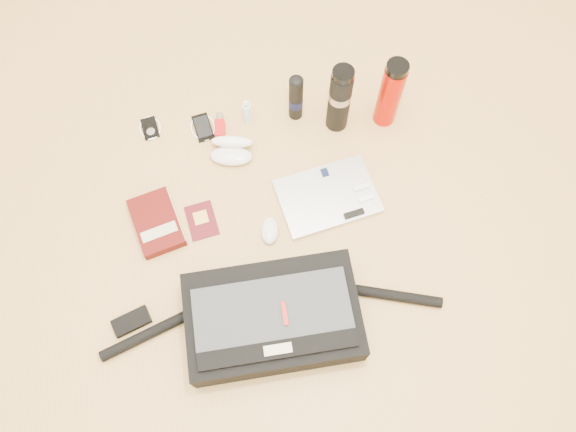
{
  "coord_description": "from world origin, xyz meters",
  "views": [
    {
      "loc": [
        -0.05,
        -0.65,
        1.68
      ],
      "look_at": [
        0.03,
        0.03,
        0.06
      ],
      "focal_mm": 35.0,
      "sensor_mm": 36.0,
      "label": 1
    }
  ],
  "objects_px": {
    "messenger_bag": "(272,318)",
    "thermos_black": "(340,99)",
    "thermos_red": "(390,94)",
    "laptop": "(328,197)",
    "book": "(157,223)"
  },
  "relations": [
    {
      "from": "messenger_bag",
      "to": "thermos_black",
      "type": "distance_m",
      "value": 0.74
    },
    {
      "from": "messenger_bag",
      "to": "book",
      "type": "relative_size",
      "value": 4.37
    },
    {
      "from": "laptop",
      "to": "thermos_red",
      "type": "relative_size",
      "value": 1.21
    },
    {
      "from": "messenger_bag",
      "to": "thermos_black",
      "type": "bearing_deg",
      "value": 63.94
    },
    {
      "from": "book",
      "to": "thermos_black",
      "type": "distance_m",
      "value": 0.71
    },
    {
      "from": "messenger_bag",
      "to": "laptop",
      "type": "height_order",
      "value": "messenger_bag"
    },
    {
      "from": "thermos_black",
      "to": "thermos_red",
      "type": "bearing_deg",
      "value": 0.6
    },
    {
      "from": "laptop",
      "to": "thermos_black",
      "type": "distance_m",
      "value": 0.32
    },
    {
      "from": "book",
      "to": "thermos_red",
      "type": "bearing_deg",
      "value": 5.78
    },
    {
      "from": "messenger_bag",
      "to": "book",
      "type": "xyz_separation_m",
      "value": [
        -0.33,
        0.36,
        -0.05
      ]
    },
    {
      "from": "book",
      "to": "thermos_black",
      "type": "relative_size",
      "value": 0.82
    },
    {
      "from": "messenger_bag",
      "to": "thermos_black",
      "type": "xyz_separation_m",
      "value": [
        0.3,
        0.67,
        0.08
      ]
    },
    {
      "from": "book",
      "to": "thermos_black",
      "type": "xyz_separation_m",
      "value": [
        0.63,
        0.31,
        0.13
      ]
    },
    {
      "from": "messenger_bag",
      "to": "thermos_red",
      "type": "xyz_separation_m",
      "value": [
        0.46,
        0.67,
        0.08
      ]
    },
    {
      "from": "messenger_bag",
      "to": "book",
      "type": "bearing_deg",
      "value": 130.51
    }
  ]
}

